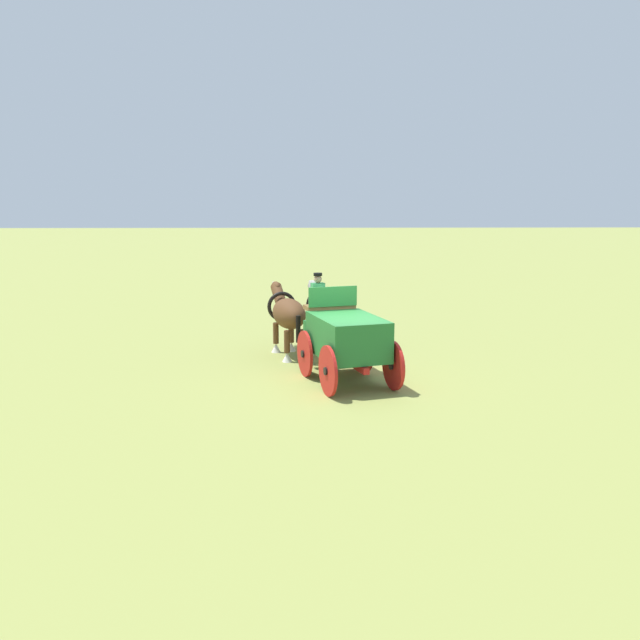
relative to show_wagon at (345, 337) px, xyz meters
name	(u,v)px	position (x,y,z in m)	size (l,w,h in m)	color
ground_plane	(347,383)	(-0.14, -0.05, -1.21)	(220.00, 220.00, 0.00)	olive
show_wagon	(345,337)	(0.00, 0.00, 0.00)	(5.51, 2.67, 2.79)	#236B2D
draft_horse_near	(288,314)	(3.12, 1.59, 0.09)	(2.92, 1.43, 2.16)	brown
draft_horse_off	(327,313)	(3.49, 0.34, 0.08)	(3.09, 1.45, 2.15)	#9E998E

